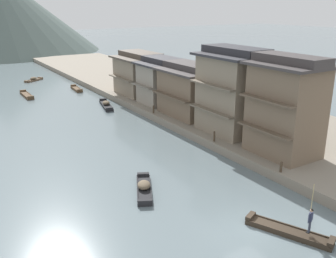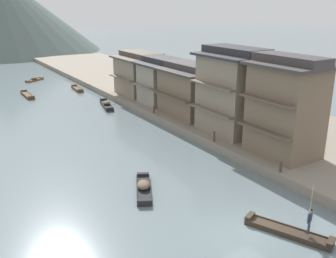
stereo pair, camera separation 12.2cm
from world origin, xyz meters
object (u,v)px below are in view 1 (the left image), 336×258
house_waterfront_nearest (286,107)px  mooring_post_dock_mid (214,136)px  boat_foreground_poled (288,231)px  boatman_person (311,218)px  house_waterfront_tall (192,90)px  house_waterfront_second (233,91)px  house_waterfront_narrow (161,81)px  boat_moored_far (34,79)px  mooring_post_dock_near (281,167)px  boat_moored_nearest (106,105)px  mooring_post_dock_far (154,109)px  boat_moored_third (144,188)px  boat_midriver_drifting (77,89)px  boat_moored_second (27,95)px  house_waterfront_far (141,73)px

house_waterfront_nearest → mooring_post_dock_mid: (-3.12, 5.68, -3.81)m
boat_foreground_poled → mooring_post_dock_mid: size_ratio=5.30×
boatman_person → house_waterfront_tall: (8.41, 24.10, 2.28)m
house_waterfront_second → house_waterfront_narrow: bearing=89.5°
house_waterfront_nearest → house_waterfront_tall: (0.60, 14.82, -1.31)m
boat_moored_far → house_waterfront_narrow: 31.36m
house_waterfront_tall → mooring_post_dock_near: 18.17m
house_waterfront_narrow → house_waterfront_nearest: bearing=-91.4°
boat_moored_nearest → house_waterfront_narrow: (6.10, -4.82, 3.57)m
boat_moored_far → mooring_post_dock_far: (6.39, -33.66, 1.05)m
boat_foreground_poled → boat_moored_third: boat_moored_third is taller
boat_foreground_poled → boat_midriver_drifting: bearing=86.5°
house_waterfront_second → house_waterfront_tall: bearing=88.6°
boat_midriver_drifting → house_waterfront_nearest: bearing=-82.1°
boat_moored_third → boat_midriver_drifting: bearing=78.4°
boatman_person → boat_foreground_poled: bearing=114.9°
house_waterfront_narrow → mooring_post_dock_far: size_ratio=6.67×
boat_moored_nearest → mooring_post_dock_mid: bearing=-83.3°
boat_foreground_poled → boat_midriver_drifting: boat_midriver_drifting is taller
boatman_person → boat_moored_nearest: size_ratio=0.53×
boat_foreground_poled → house_waterfront_second: (8.71, 15.46, 4.96)m
boat_foreground_poled → boat_moored_second: (-5.21, 47.02, 0.01)m
boat_moored_nearest → house_waterfront_narrow: 8.55m
boatman_person → mooring_post_dock_near: 8.01m
boat_midriver_drifting → mooring_post_dock_mid: size_ratio=4.58×
boat_foreground_poled → house_waterfront_narrow: size_ratio=0.82×
boat_moored_second → boat_midriver_drifting: size_ratio=1.18×
boat_midriver_drifting → house_waterfront_narrow: 18.81m
mooring_post_dock_far → house_waterfront_second: bearing=-71.0°
boat_moored_second → house_waterfront_nearest: house_waterfront_nearest is taller
boat_moored_third → house_waterfront_far: house_waterfront_far is taller
mooring_post_dock_mid → boat_moored_second: bearing=107.4°
boatman_person → house_waterfront_narrow: house_waterfront_narrow is taller
boat_foreground_poled → boatman_person: size_ratio=1.74×
house_waterfront_narrow → boat_moored_nearest: bearing=141.7°
boat_moored_nearest → house_waterfront_nearest: 27.52m
boatman_person → boat_moored_nearest: (2.23, 35.78, -1.27)m
boatman_person → mooring_post_dock_near: size_ratio=3.49×
boat_moored_third → house_waterfront_far: size_ratio=0.62×
boat_moored_far → boat_midriver_drifting: boat_moored_far is taller
boat_moored_third → house_waterfront_tall: 19.46m
boat_foreground_poled → mooring_post_dock_mid: bearing=69.6°
boat_moored_far → boat_midriver_drifting: (4.08, -12.03, -0.09)m
boat_moored_second → mooring_post_dock_far: mooring_post_dock_far is taller
boat_moored_far → mooring_post_dock_mid: bearing=-82.0°
house_waterfront_far → mooring_post_dock_near: house_waterfront_far is taller
boat_moored_second → house_waterfront_nearest: bearing=-70.8°
boat_foreground_poled → house_waterfront_narrow: (8.82, 29.90, 3.67)m
mooring_post_dock_near → boat_moored_far: bearing=96.8°
boat_moored_third → mooring_post_dock_mid: 10.91m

